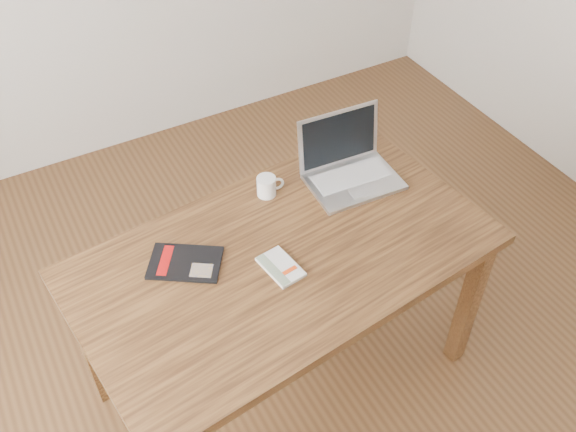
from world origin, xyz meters
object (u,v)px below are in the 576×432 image
white_guidebook (281,267)px  desk (284,270)px  laptop (348,166)px  black_guidebook (185,263)px  coffee_mug (267,186)px

white_guidebook → desk: bearing=45.3°
white_guidebook → laptop: 0.54m
laptop → black_guidebook: bearing=-167.1°
white_guidebook → black_guidebook: size_ratio=0.60×
laptop → coffee_mug: 0.33m
white_guidebook → black_guidebook: (-0.27, 0.17, -0.00)m
coffee_mug → laptop: bearing=-0.8°
black_guidebook → laptop: size_ratio=0.81×
black_guidebook → coffee_mug: coffee_mug is taller
white_guidebook → laptop: laptop is taller
black_guidebook → white_guidebook: bearing=-88.9°
desk → laptop: (0.41, 0.24, 0.14)m
coffee_mug → desk: bearing=-97.5°
desk → black_guidebook: black_guidebook is taller
black_guidebook → laptop: (0.73, 0.12, 0.05)m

